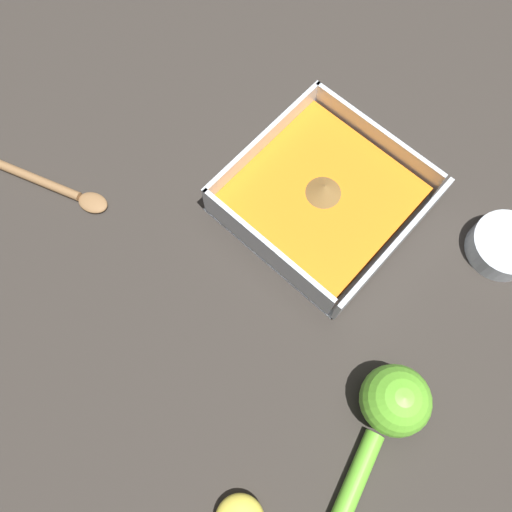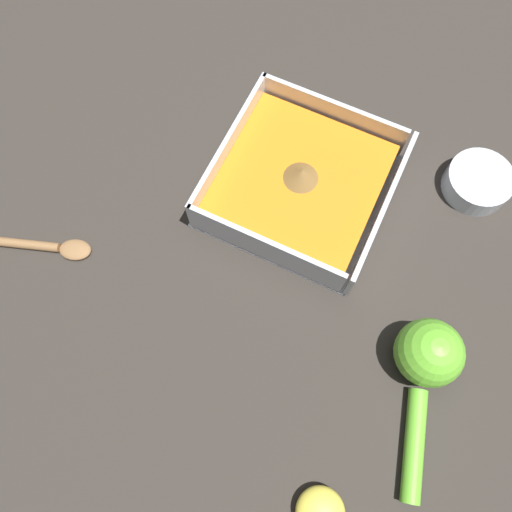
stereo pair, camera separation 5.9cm
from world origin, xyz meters
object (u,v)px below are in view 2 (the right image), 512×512
(square_dish, at_px, (302,185))
(spice_bowl, at_px, (477,182))
(lemon_half, at_px, (320,512))
(lemon_squeezer, at_px, (427,363))
(wooden_spoon, at_px, (13,243))

(square_dish, relative_size, spice_bowl, 2.52)
(square_dish, height_order, lemon_half, square_dish)
(spice_bowl, bearing_deg, lemon_squeezer, -177.45)
(square_dish, height_order, lemon_squeezer, lemon_squeezer)
(lemon_half, bearing_deg, wooden_spoon, 76.39)
(lemon_half, distance_m, wooden_spoon, 0.48)
(square_dish, relative_size, lemon_squeezer, 1.12)
(spice_bowl, relative_size, wooden_spoon, 0.39)
(lemon_squeezer, bearing_deg, wooden_spoon, 83.65)
(square_dish, bearing_deg, spice_bowl, -62.72)
(spice_bowl, relative_size, lemon_half, 1.63)
(spice_bowl, bearing_deg, square_dish, 117.28)
(square_dish, xyz_separation_m, lemon_half, (-0.34, -0.17, -0.01))
(lemon_squeezer, bearing_deg, square_dish, 40.47)
(wooden_spoon, bearing_deg, spice_bowl, 14.17)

